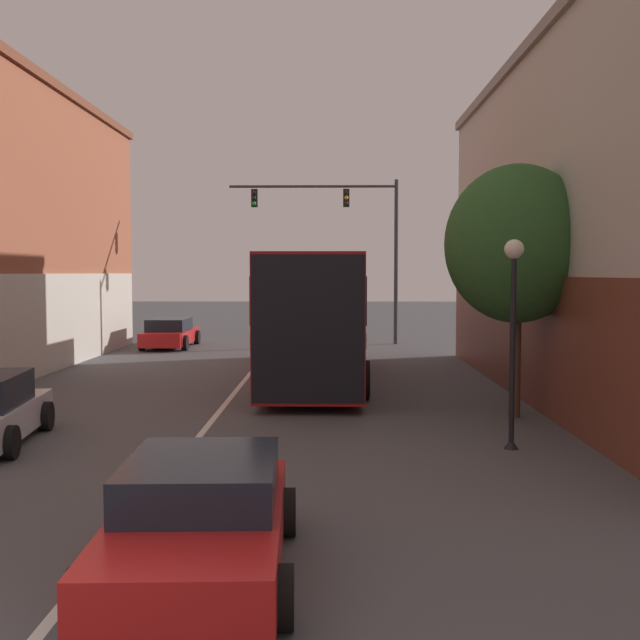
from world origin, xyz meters
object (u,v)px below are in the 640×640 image
(bus, at_px, (316,311))
(hatchback_foreground, at_px, (200,520))
(traffic_signal_gantry, at_px, (350,227))
(street_lamp, at_px, (513,316))
(parked_car_left_mid, at_px, (170,333))
(street_tree_near, at_px, (517,244))

(bus, xyz_separation_m, hatchback_foreground, (-0.94, -14.94, -1.49))
(bus, distance_m, traffic_signal_gantry, 11.69)
(traffic_signal_gantry, xyz_separation_m, street_lamp, (2.46, -20.33, -2.85))
(hatchback_foreground, xyz_separation_m, parked_car_left_mid, (-5.60, 24.41, 0.02))
(bus, distance_m, street_lamp, 9.91)
(bus, bearing_deg, traffic_signal_gantry, -6.00)
(street_tree_near, bearing_deg, hatchback_foreground, -121.85)
(parked_car_left_mid, bearing_deg, hatchback_foreground, -167.14)
(street_lamp, bearing_deg, parked_car_left_mid, 118.93)
(parked_car_left_mid, bearing_deg, traffic_signal_gantry, -77.81)
(parked_car_left_mid, distance_m, traffic_signal_gantry, 9.29)
(traffic_signal_gantry, bearing_deg, bus, -96.63)
(hatchback_foreground, xyz_separation_m, street_tree_near, (5.51, 8.86, 3.27))
(bus, bearing_deg, street_lamp, -157.06)
(street_lamp, bearing_deg, bus, 112.31)
(parked_car_left_mid, relative_size, street_tree_near, 0.81)
(bus, height_order, traffic_signal_gantry, traffic_signal_gantry)
(parked_car_left_mid, height_order, street_tree_near, street_tree_near)
(hatchback_foreground, distance_m, parked_car_left_mid, 25.04)
(bus, bearing_deg, street_tree_near, -142.48)
(hatchback_foreground, relative_size, traffic_signal_gantry, 0.52)
(hatchback_foreground, height_order, street_lamp, street_lamp)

